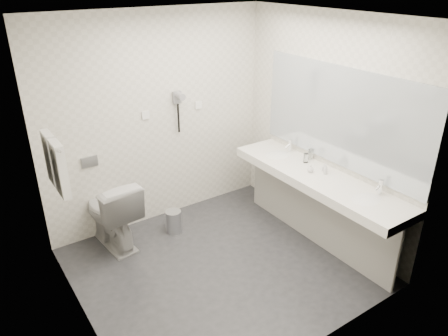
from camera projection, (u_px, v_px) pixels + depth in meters
floor at (220, 266)px, 4.52m from camera, size 2.80×2.80×0.00m
ceiling at (219, 17)px, 3.46m from camera, size 2.80×2.80×0.00m
wall_back at (158, 121)px, 4.96m from camera, size 2.80×0.00×2.80m
wall_front at (322, 219)px, 3.01m from camera, size 2.80×0.00×2.80m
wall_left at (68, 199)px, 3.27m from camera, size 0.00×2.60×2.60m
wall_right at (325, 129)px, 4.70m from camera, size 0.00×2.60×2.60m
vanity_counter at (317, 179)px, 4.60m from camera, size 0.55×2.20×0.10m
vanity_panel at (315, 212)px, 4.79m from camera, size 0.03×2.15×0.75m
vanity_post_near at (397, 258)px, 4.03m from camera, size 0.06×0.06×0.75m
vanity_post_far at (259, 177)px, 5.59m from camera, size 0.06×0.06×0.75m
mirror at (340, 117)px, 4.46m from camera, size 0.02×2.20×1.05m
basin_near at (366, 200)px, 4.10m from camera, size 0.40×0.31×0.05m
basin_far at (277, 156)px, 5.07m from camera, size 0.40×0.31×0.05m
faucet_near at (381, 187)px, 4.16m from camera, size 0.04×0.04×0.15m
faucet_far at (290, 146)px, 5.13m from camera, size 0.04×0.04×0.15m
soap_bottle_a at (324, 167)px, 4.64m from camera, size 0.06×0.06×0.09m
soap_bottle_b at (311, 169)px, 4.62m from camera, size 0.10×0.10×0.09m
soap_bottle_c at (326, 169)px, 4.57m from camera, size 0.05×0.05×0.11m
glass_left at (306, 158)px, 4.85m from camera, size 0.08×0.08×0.11m
glass_right at (310, 154)px, 4.93m from camera, size 0.08×0.08×0.12m
toilet at (111, 212)px, 4.72m from camera, size 0.53×0.85×0.82m
flush_plate at (90, 162)px, 4.64m from camera, size 0.18×0.02×0.12m
pedal_bin at (174, 222)px, 5.06m from camera, size 0.22×0.22×0.26m
bin_lid at (173, 212)px, 5.00m from camera, size 0.19×0.19×0.02m
towel_rail at (50, 140)px, 3.58m from camera, size 0.02×0.62×0.02m
towel_near at (60, 169)px, 3.58m from camera, size 0.07×0.24×0.48m
towel_far at (51, 158)px, 3.79m from camera, size 0.07×0.24×0.48m
dryer_cradle at (177, 97)px, 4.96m from camera, size 0.10×0.04×0.14m
dryer_barrel at (180, 96)px, 4.89m from camera, size 0.08×0.14×0.08m
dryer_cord at (179, 118)px, 5.05m from camera, size 0.02×0.02×0.35m
switch_plate_a at (146, 115)px, 4.83m from camera, size 0.09×0.02×0.09m
switch_plate_b at (199, 105)px, 5.19m from camera, size 0.09×0.02×0.09m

